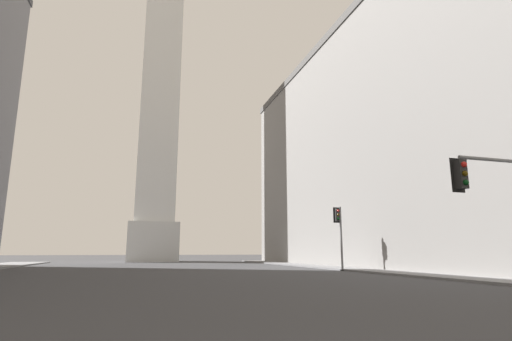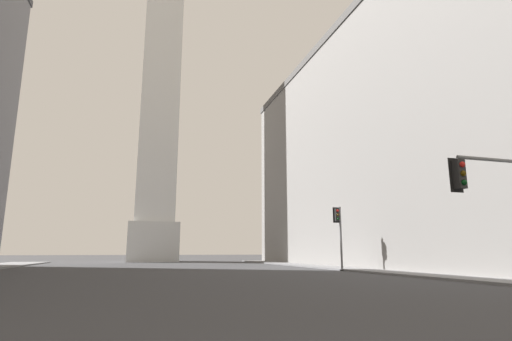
{
  "view_description": "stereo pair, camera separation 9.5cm",
  "coord_description": "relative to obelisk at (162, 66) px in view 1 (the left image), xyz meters",
  "views": [
    {
      "loc": [
        -2.33,
        -2.92,
        1.58
      ],
      "look_at": [
        12.26,
        46.93,
        12.15
      ],
      "focal_mm": 28.0,
      "sensor_mm": 36.0,
      "label": 1
    },
    {
      "loc": [
        -2.24,
        -2.94,
        1.58
      ],
      "look_at": [
        12.26,
        46.93,
        12.15
      ],
      "focal_mm": 28.0,
      "sensor_mm": 36.0,
      "label": 2
    }
  ],
  "objects": [
    {
      "name": "obelisk",
      "position": [
        0.0,
        0.0,
        0.0
      ],
      "size": [
        7.83,
        7.83,
        70.71
      ],
      "color": "silver",
      "rests_on": "ground_plane"
    },
    {
      "name": "traffic_light_mid_right",
      "position": [
        14.12,
        -36.57,
        -30.3
      ],
      "size": [
        0.76,
        0.52,
        5.37
      ],
      "color": "slate",
      "rests_on": "ground_plane"
    },
    {
      "name": "building_right",
      "position": [
        29.25,
        -31.97,
        -20.83
      ],
      "size": [
        24.63,
        55.55,
        26.03
      ],
      "color": "gray",
      "rests_on": "ground_plane"
    },
    {
      "name": "sidewalk_right",
      "position": [
        16.76,
        -41.3,
        -33.77
      ],
      "size": [
        5.0,
        77.45,
        0.15
      ],
      "primitive_type": "cube",
      "color": "slate",
      "rests_on": "ground_plane"
    }
  ]
}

